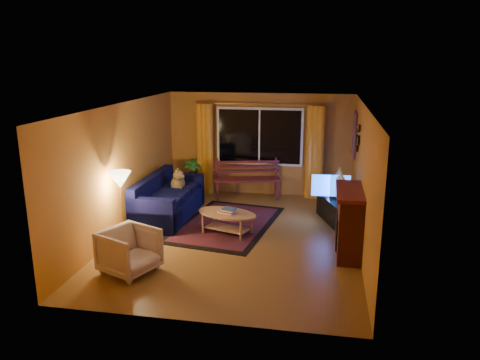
% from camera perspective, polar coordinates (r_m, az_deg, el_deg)
% --- Properties ---
extents(floor, '(4.50, 6.00, 0.02)m').
position_cam_1_polar(floor, '(9.02, -0.34, -7.01)').
color(floor, brown).
rests_on(floor, ground).
extents(ceiling, '(4.50, 6.00, 0.02)m').
position_cam_1_polar(ceiling, '(8.41, -0.37, 9.13)').
color(ceiling, white).
rests_on(ceiling, ground).
extents(wall_back, '(4.50, 0.02, 2.50)m').
position_cam_1_polar(wall_back, '(11.54, 2.41, 4.36)').
color(wall_back, '#B7752D').
rests_on(wall_back, ground).
extents(wall_left, '(0.02, 6.00, 2.50)m').
position_cam_1_polar(wall_left, '(9.31, -14.17, 1.36)').
color(wall_left, '#B7752D').
rests_on(wall_left, ground).
extents(wall_right, '(0.02, 6.00, 2.50)m').
position_cam_1_polar(wall_right, '(8.52, 14.75, 0.10)').
color(wall_right, '#B7752D').
rests_on(wall_right, ground).
extents(window, '(2.00, 0.02, 1.30)m').
position_cam_1_polar(window, '(11.44, 2.37, 5.29)').
color(window, black).
rests_on(window, wall_back).
extents(curtain_rod, '(3.20, 0.03, 0.03)m').
position_cam_1_polar(curtain_rod, '(11.29, 2.38, 9.26)').
color(curtain_rod, '#BF8C3F').
rests_on(curtain_rod, wall_back).
extents(curtain_left, '(0.36, 0.36, 2.24)m').
position_cam_1_polar(curtain_left, '(11.69, -4.27, 3.83)').
color(curtain_left, orange).
rests_on(curtain_left, ground).
extents(curtain_right, '(0.36, 0.36, 2.24)m').
position_cam_1_polar(curtain_right, '(11.33, 9.09, 3.33)').
color(curtain_right, orange).
rests_on(curtain_right, ground).
extents(bench, '(1.66, 0.84, 0.48)m').
position_cam_1_polar(bench, '(11.32, 0.88, -1.09)').
color(bench, '#4E171B').
rests_on(bench, ground).
extents(potted_plant, '(0.59, 0.59, 0.86)m').
position_cam_1_polar(potted_plant, '(11.78, -5.81, 0.44)').
color(potted_plant, '#235B1E').
rests_on(potted_plant, ground).
extents(sofa, '(0.98, 2.22, 0.89)m').
position_cam_1_polar(sofa, '(10.07, -8.67, -2.06)').
color(sofa, black).
rests_on(sofa, ground).
extents(dog, '(0.33, 0.44, 0.47)m').
position_cam_1_polar(dog, '(10.45, -7.59, -0.11)').
color(dog, olive).
rests_on(dog, sofa).
extents(armchair, '(0.97, 0.99, 0.79)m').
position_cam_1_polar(armchair, '(7.68, -13.34, -8.18)').
color(armchair, beige).
rests_on(armchair, ground).
extents(floor_lamp, '(0.29, 0.29, 1.35)m').
position_cam_1_polar(floor_lamp, '(8.75, -14.20, -3.40)').
color(floor_lamp, '#BF8C3F').
rests_on(floor_lamp, ground).
extents(rug, '(2.17, 3.03, 0.02)m').
position_cam_1_polar(rug, '(9.66, -1.67, -5.37)').
color(rug, '#5F1307').
rests_on(rug, ground).
extents(coffee_table, '(1.52, 1.52, 0.44)m').
position_cam_1_polar(coffee_table, '(9.09, -1.59, -5.29)').
color(coffee_table, tan).
rests_on(coffee_table, ground).
extents(tv_console, '(0.76, 1.22, 0.48)m').
position_cam_1_polar(tv_console, '(9.97, 11.44, -3.62)').
color(tv_console, black).
rests_on(tv_console, ground).
extents(television, '(0.18, 0.99, 0.57)m').
position_cam_1_polar(television, '(9.82, 11.59, -0.71)').
color(television, black).
rests_on(television, tv_console).
extents(fireplace, '(0.40, 1.20, 1.10)m').
position_cam_1_polar(fireplace, '(8.33, 13.19, -5.19)').
color(fireplace, maroon).
rests_on(fireplace, ground).
extents(mirror_cluster, '(0.06, 0.60, 0.56)m').
position_cam_1_polar(mirror_cluster, '(9.68, 14.13, 5.20)').
color(mirror_cluster, black).
rests_on(mirror_cluster, wall_right).
extents(painting, '(0.04, 0.76, 0.96)m').
position_cam_1_polar(painting, '(10.83, 13.77, 5.41)').
color(painting, '#C7471A').
rests_on(painting, wall_right).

